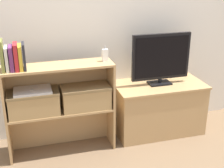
% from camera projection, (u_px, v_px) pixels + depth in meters
% --- Properties ---
extents(ground_plane, '(16.00, 16.00, 0.00)m').
position_uv_depth(ground_plane, '(116.00, 149.00, 2.95)').
color(ground_plane, brown).
extents(wall_back, '(10.00, 0.05, 2.40)m').
position_uv_depth(wall_back, '(102.00, 13.00, 2.95)').
color(wall_back, silver).
rests_on(wall_back, ground_plane).
extents(tv_stand, '(0.89, 0.48, 0.52)m').
position_uv_depth(tv_stand, '(158.00, 107.00, 3.19)').
color(tv_stand, tan).
rests_on(tv_stand, ground_plane).
extents(tv, '(0.58, 0.14, 0.50)m').
position_uv_depth(tv, '(161.00, 58.00, 2.99)').
color(tv, black).
rests_on(tv, tv_stand).
extents(bookshelf_lower_tier, '(0.95, 0.27, 0.41)m').
position_uv_depth(bookshelf_lower_tier, '(61.00, 122.00, 2.90)').
color(bookshelf_lower_tier, tan).
rests_on(bookshelf_lower_tier, ground_plane).
extents(bookshelf_upper_tier, '(0.95, 0.27, 0.42)m').
position_uv_depth(bookshelf_upper_tier, '(58.00, 80.00, 2.75)').
color(bookshelf_upper_tier, tan).
rests_on(bookshelf_upper_tier, bookshelf_lower_tier).
extents(book_olive, '(0.02, 0.15, 0.25)m').
position_uv_depth(book_olive, '(2.00, 56.00, 2.46)').
color(book_olive, olive).
rests_on(book_olive, bookshelf_upper_tier).
extents(book_ivory, '(0.02, 0.14, 0.20)m').
position_uv_depth(book_ivory, '(7.00, 59.00, 2.48)').
color(book_ivory, silver).
rests_on(book_ivory, bookshelf_upper_tier).
extents(book_plum, '(0.03, 0.15, 0.20)m').
position_uv_depth(book_plum, '(11.00, 58.00, 2.48)').
color(book_plum, '#6B2D66').
rests_on(book_plum, bookshelf_upper_tier).
extents(book_crimson, '(0.03, 0.16, 0.22)m').
position_uv_depth(book_crimson, '(16.00, 57.00, 2.49)').
color(book_crimson, '#B22328').
rests_on(book_crimson, bookshelf_upper_tier).
extents(book_mustard, '(0.03, 0.15, 0.20)m').
position_uv_depth(book_mustard, '(20.00, 57.00, 2.50)').
color(book_mustard, gold).
rests_on(book_mustard, bookshelf_upper_tier).
extents(book_charcoal, '(0.02, 0.15, 0.22)m').
position_uv_depth(book_charcoal, '(24.00, 56.00, 2.51)').
color(book_charcoal, '#232328').
rests_on(book_charcoal, bookshelf_upper_tier).
extents(baby_monitor, '(0.05, 0.03, 0.14)m').
position_uv_depth(baby_monitor, '(105.00, 55.00, 2.73)').
color(baby_monitor, white).
rests_on(baby_monitor, bookshelf_upper_tier).
extents(storage_basket_left, '(0.43, 0.23, 0.21)m').
position_uv_depth(storage_basket_left, '(34.00, 102.00, 2.68)').
color(storage_basket_left, tan).
rests_on(storage_basket_left, bookshelf_lower_tier).
extents(storage_basket_right, '(0.43, 0.23, 0.21)m').
position_uv_depth(storage_basket_right, '(86.00, 96.00, 2.80)').
color(storage_basket_right, tan).
rests_on(storage_basket_right, bookshelf_lower_tier).
extents(laptop, '(0.31, 0.21, 0.02)m').
position_uv_depth(laptop, '(33.00, 90.00, 2.64)').
color(laptop, '#BCBCC1').
rests_on(laptop, storage_basket_left).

